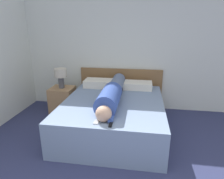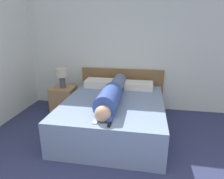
{
  "view_description": "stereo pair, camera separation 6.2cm",
  "coord_description": "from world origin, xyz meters",
  "px_view_note": "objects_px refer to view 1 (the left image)",
  "views": [
    {
      "loc": [
        0.34,
        -0.96,
        1.8
      ],
      "look_at": [
        -0.13,
        2.04,
        0.81
      ],
      "focal_mm": 32.0,
      "sensor_mm": 36.0,
      "label": 1
    },
    {
      "loc": [
        0.4,
        -0.95,
        1.8
      ],
      "look_at": [
        -0.13,
        2.04,
        0.81
      ],
      "focal_mm": 32.0,
      "sensor_mm": 36.0,
      "label": 2
    }
  ],
  "objects_px": {
    "bed": "(113,116)",
    "cell_phone": "(96,122)",
    "person_lying": "(112,93)",
    "tv_remote": "(111,124)",
    "pillow_near_headboard": "(99,83)",
    "nightstand": "(63,100)",
    "table_lamp": "(61,75)",
    "pillow_second": "(138,85)"
  },
  "relations": [
    {
      "from": "nightstand",
      "to": "pillow_second",
      "type": "distance_m",
      "value": 1.6
    },
    {
      "from": "table_lamp",
      "to": "person_lying",
      "type": "distance_m",
      "value": 1.3
    },
    {
      "from": "pillow_near_headboard",
      "to": "bed",
      "type": "bearing_deg",
      "value": -61.36
    },
    {
      "from": "nightstand",
      "to": "tv_remote",
      "type": "height_order",
      "value": "tv_remote"
    },
    {
      "from": "bed",
      "to": "pillow_near_headboard",
      "type": "bearing_deg",
      "value": 118.64
    },
    {
      "from": "nightstand",
      "to": "cell_phone",
      "type": "height_order",
      "value": "cell_phone"
    },
    {
      "from": "nightstand",
      "to": "tv_remote",
      "type": "bearing_deg",
      "value": -48.62
    },
    {
      "from": "table_lamp",
      "to": "person_lying",
      "type": "xyz_separation_m",
      "value": [
        1.15,
        -0.6,
        -0.13
      ]
    },
    {
      "from": "bed",
      "to": "nightstand",
      "type": "xyz_separation_m",
      "value": [
        -1.16,
        0.57,
        -0.0
      ]
    },
    {
      "from": "pillow_near_headboard",
      "to": "pillow_second",
      "type": "bearing_deg",
      "value": 0.0
    },
    {
      "from": "person_lying",
      "to": "tv_remote",
      "type": "height_order",
      "value": "person_lying"
    },
    {
      "from": "tv_remote",
      "to": "cell_phone",
      "type": "relative_size",
      "value": 1.15
    },
    {
      "from": "pillow_second",
      "to": "nightstand",
      "type": "bearing_deg",
      "value": -172.83
    },
    {
      "from": "bed",
      "to": "pillow_near_headboard",
      "type": "xyz_separation_m",
      "value": [
        -0.42,
        0.76,
        0.36
      ]
    },
    {
      "from": "table_lamp",
      "to": "pillow_near_headboard",
      "type": "xyz_separation_m",
      "value": [
        0.75,
        0.19,
        -0.2
      ]
    },
    {
      "from": "pillow_near_headboard",
      "to": "person_lying",
      "type": "bearing_deg",
      "value": -63.21
    },
    {
      "from": "bed",
      "to": "pillow_near_headboard",
      "type": "relative_size",
      "value": 3.32
    },
    {
      "from": "table_lamp",
      "to": "tv_remote",
      "type": "bearing_deg",
      "value": -48.62
    },
    {
      "from": "pillow_second",
      "to": "cell_phone",
      "type": "height_order",
      "value": "pillow_second"
    },
    {
      "from": "bed",
      "to": "person_lying",
      "type": "xyz_separation_m",
      "value": [
        -0.01,
        -0.03,
        0.43
      ]
    },
    {
      "from": "bed",
      "to": "cell_phone",
      "type": "relative_size",
      "value": 15.24
    },
    {
      "from": "person_lying",
      "to": "table_lamp",
      "type": "bearing_deg",
      "value": 152.35
    },
    {
      "from": "cell_phone",
      "to": "nightstand",
      "type": "bearing_deg",
      "value": 127.35
    },
    {
      "from": "pillow_near_headboard",
      "to": "cell_phone",
      "type": "bearing_deg",
      "value": -78.84
    },
    {
      "from": "bed",
      "to": "tv_remote",
      "type": "bearing_deg",
      "value": -83.64
    },
    {
      "from": "pillow_near_headboard",
      "to": "cell_phone",
      "type": "relative_size",
      "value": 4.58
    },
    {
      "from": "table_lamp",
      "to": "cell_phone",
      "type": "xyz_separation_m",
      "value": [
        1.06,
        -1.39,
        -0.27
      ]
    },
    {
      "from": "pillow_near_headboard",
      "to": "pillow_second",
      "type": "distance_m",
      "value": 0.8
    },
    {
      "from": "pillow_second",
      "to": "tv_remote",
      "type": "height_order",
      "value": "pillow_second"
    },
    {
      "from": "bed",
      "to": "cell_phone",
      "type": "distance_m",
      "value": 0.87
    },
    {
      "from": "table_lamp",
      "to": "person_lying",
      "type": "relative_size",
      "value": 0.22
    },
    {
      "from": "tv_remote",
      "to": "cell_phone",
      "type": "distance_m",
      "value": 0.21
    },
    {
      "from": "tv_remote",
      "to": "person_lying",
      "type": "bearing_deg",
      "value": 97.61
    },
    {
      "from": "nightstand",
      "to": "pillow_second",
      "type": "bearing_deg",
      "value": 7.17
    },
    {
      "from": "table_lamp",
      "to": "tv_remote",
      "type": "relative_size",
      "value": 2.7
    },
    {
      "from": "bed",
      "to": "cell_phone",
      "type": "xyz_separation_m",
      "value": [
        -0.1,
        -0.82,
        0.29
      ]
    },
    {
      "from": "person_lying",
      "to": "pillow_near_headboard",
      "type": "relative_size",
      "value": 3.06
    },
    {
      "from": "table_lamp",
      "to": "pillow_second",
      "type": "distance_m",
      "value": 1.57
    },
    {
      "from": "pillow_near_headboard",
      "to": "cell_phone",
      "type": "height_order",
      "value": "pillow_near_headboard"
    },
    {
      "from": "pillow_near_headboard",
      "to": "tv_remote",
      "type": "bearing_deg",
      "value": -72.48
    },
    {
      "from": "tv_remote",
      "to": "cell_phone",
      "type": "height_order",
      "value": "tv_remote"
    },
    {
      "from": "table_lamp",
      "to": "pillow_second",
      "type": "relative_size",
      "value": 0.72
    }
  ]
}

